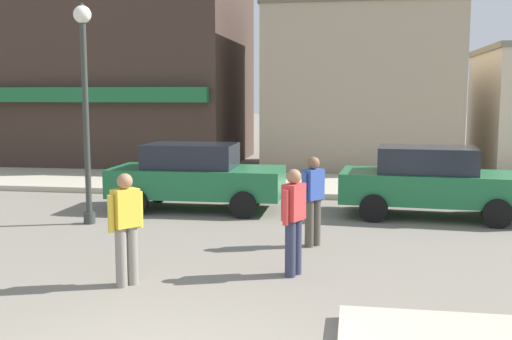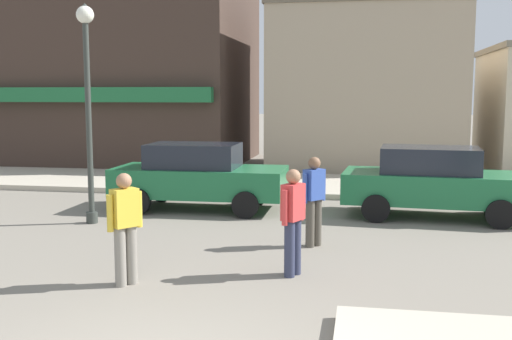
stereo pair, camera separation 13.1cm
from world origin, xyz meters
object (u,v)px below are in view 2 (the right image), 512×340
lamp_post (87,82)px  pedestrian_kerb_side (314,198)px  pedestrian_crossing_far (293,219)px  pedestrian_crossing_near (125,225)px  parked_car_second (434,181)px  parked_car_nearest (199,175)px

lamp_post → pedestrian_kerb_side: (4.77, -1.13, -2.09)m
pedestrian_crossing_far → pedestrian_kerb_side: size_ratio=1.00×
lamp_post → pedestrian_crossing_far: 5.85m
pedestrian_crossing_near → pedestrian_kerb_side: 3.62m
pedestrian_crossing_near → pedestrian_crossing_far: (2.28, 0.86, 0.00)m
pedestrian_kerb_side → pedestrian_crossing_near: bearing=-132.5°
parked_car_second → pedestrian_crossing_far: size_ratio=2.56×
pedestrian_crossing_near → pedestrian_crossing_far: size_ratio=1.00×
parked_car_nearest → pedestrian_crossing_far: bearing=-60.0°
parked_car_nearest → parked_car_second: bearing=-0.1°
pedestrian_crossing_near → pedestrian_crossing_far: same height
parked_car_second → pedestrian_crossing_near: bearing=-130.5°
lamp_post → pedestrian_crossing_near: 4.92m
parked_car_second → pedestrian_crossing_near: pedestrian_crossing_near is taller
pedestrian_crossing_far → parked_car_nearest: bearing=120.0°
parked_car_second → pedestrian_crossing_far: bearing=-118.1°
parked_car_nearest → pedestrian_crossing_far: 5.57m
pedestrian_crossing_far → pedestrian_crossing_near: bearing=-159.3°
parked_car_second → pedestrian_kerb_side: bearing=-128.6°
parked_car_nearest → parked_car_second: (5.36, -0.01, 0.00)m
parked_car_second → pedestrian_crossing_far: 5.45m
lamp_post → parked_car_nearest: lamp_post is taller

